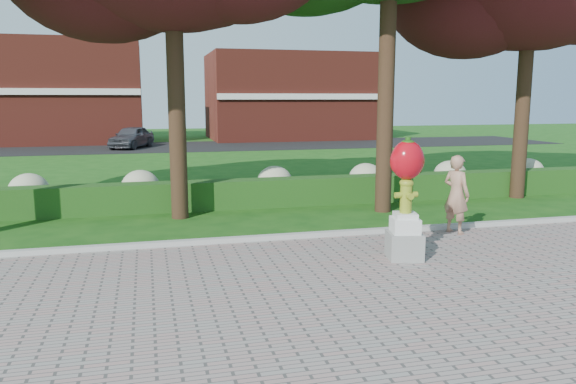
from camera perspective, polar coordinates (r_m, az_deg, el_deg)
The scene contains 10 objects.
ground at distance 9.60m, azimuth 3.53°, elevation -9.35°, with size 100.00×100.00×0.00m, color #164912.
curb at distance 12.35m, azimuth -0.71°, elevation -4.66°, with size 40.00×0.18×0.15m, color #ADADA5.
lawn_hedge at distance 16.12m, azimuth -4.04°, elevation -0.14°, with size 24.00×0.70×0.80m, color #164D17.
hydrangea_row at distance 17.17m, azimuth -2.76°, elevation 0.97°, with size 20.10×1.10×0.99m.
street at distance 36.88m, azimuth -9.84°, elevation 4.59°, with size 50.00×8.00×0.02m, color black.
building_left at distance 43.25m, azimuth -24.13°, elevation 9.25°, with size 14.00×8.00×7.00m, color maroon.
building_right at distance 43.98m, azimuth -0.00°, elevation 9.66°, with size 12.00×8.00×6.40m, color maroon.
hydrant_sculpture at distance 10.88m, azimuth 11.91°, elevation -0.32°, with size 0.75×0.75×2.34m.
woman at distance 13.31m, azimuth 16.72°, elevation -0.23°, with size 0.66×0.43×1.80m, color #A7785F.
parked_car at distance 36.41m, azimuth -15.62°, elevation 5.41°, with size 1.62×4.03×1.37m, color #44454C.
Camera 1 is at (-2.79, -8.64, 3.10)m, focal length 35.00 mm.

